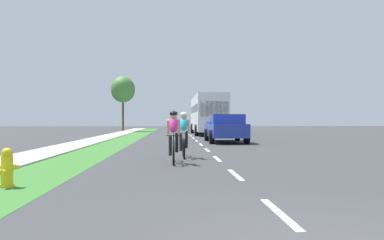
{
  "coord_description": "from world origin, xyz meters",
  "views": [
    {
      "loc": [
        -1.49,
        -3.62,
        1.3
      ],
      "look_at": [
        -0.26,
        20.81,
        1.32
      ],
      "focal_mm": 35.38,
      "sensor_mm": 36.0,
      "label": 1
    }
  ],
  "objects_px": {
    "cyclist_lead": "(174,136)",
    "street_tree_far": "(123,90)",
    "pickup_blue": "(226,128)",
    "bus_white": "(207,113)",
    "cyclist_trailing": "(184,134)",
    "fire_hydrant_yellow": "(7,168)"
  },
  "relations": [
    {
      "from": "fire_hydrant_yellow",
      "to": "street_tree_far",
      "type": "distance_m",
      "value": 37.93
    },
    {
      "from": "cyclist_lead",
      "to": "street_tree_far",
      "type": "xyz_separation_m",
      "value": [
        -5.94,
        33.64,
        4.12
      ]
    },
    {
      "from": "fire_hydrant_yellow",
      "to": "cyclist_trailing",
      "type": "relative_size",
      "value": 0.44
    },
    {
      "from": "fire_hydrant_yellow",
      "to": "street_tree_far",
      "type": "xyz_separation_m",
      "value": [
        -2.7,
        37.56,
        4.56
      ]
    },
    {
      "from": "cyclist_lead",
      "to": "bus_white",
      "type": "relative_size",
      "value": 0.15
    },
    {
      "from": "cyclist_trailing",
      "to": "bus_white",
      "type": "height_order",
      "value": "bus_white"
    },
    {
      "from": "bus_white",
      "to": "street_tree_far",
      "type": "height_order",
      "value": "street_tree_far"
    },
    {
      "from": "fire_hydrant_yellow",
      "to": "bus_white",
      "type": "relative_size",
      "value": 0.07
    },
    {
      "from": "cyclist_lead",
      "to": "cyclist_trailing",
      "type": "distance_m",
      "value": 1.76
    },
    {
      "from": "cyclist_trailing",
      "to": "fire_hydrant_yellow",
      "type": "bearing_deg",
      "value": -122.5
    },
    {
      "from": "cyclist_lead",
      "to": "pickup_blue",
      "type": "height_order",
      "value": "pickup_blue"
    },
    {
      "from": "cyclist_trailing",
      "to": "bus_white",
      "type": "distance_m",
      "value": 21.94
    },
    {
      "from": "cyclist_lead",
      "to": "pickup_blue",
      "type": "bearing_deg",
      "value": 73.98
    },
    {
      "from": "cyclist_lead",
      "to": "bus_white",
      "type": "distance_m",
      "value": 23.69
    },
    {
      "from": "cyclist_lead",
      "to": "cyclist_trailing",
      "type": "relative_size",
      "value": 1.0
    },
    {
      "from": "cyclist_trailing",
      "to": "street_tree_far",
      "type": "bearing_deg",
      "value": 101.15
    },
    {
      "from": "cyclist_trailing",
      "to": "pickup_blue",
      "type": "height_order",
      "value": "pickup_blue"
    },
    {
      "from": "cyclist_lead",
      "to": "street_tree_far",
      "type": "relative_size",
      "value": 0.26
    },
    {
      "from": "fire_hydrant_yellow",
      "to": "pickup_blue",
      "type": "bearing_deg",
      "value": 66.68
    },
    {
      "from": "cyclist_trailing",
      "to": "street_tree_far",
      "type": "xyz_separation_m",
      "value": [
        -6.29,
        31.92,
        4.12
      ]
    },
    {
      "from": "fire_hydrant_yellow",
      "to": "bus_white",
      "type": "xyz_separation_m",
      "value": [
        6.4,
        27.37,
        1.61
      ]
    },
    {
      "from": "pickup_blue",
      "to": "cyclist_trailing",
      "type": "bearing_deg",
      "value": -106.84
    }
  ]
}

